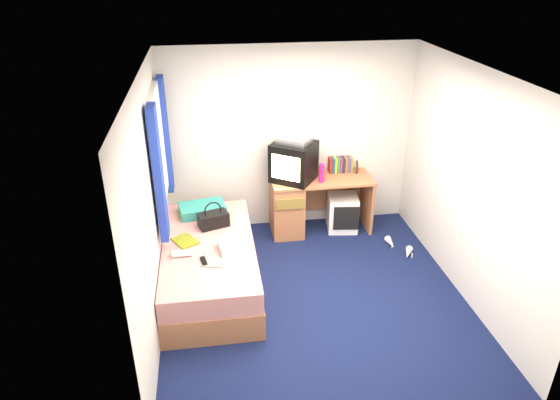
{
  "coord_description": "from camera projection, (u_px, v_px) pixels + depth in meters",
  "views": [
    {
      "loc": [
        -1.01,
        -4.29,
        3.36
      ],
      "look_at": [
        -0.27,
        0.7,
        0.84
      ],
      "focal_mm": 32.0,
      "sensor_mm": 36.0,
      "label": 1
    }
  ],
  "objects": [
    {
      "name": "towel",
      "position": [
        233.0,
        246.0,
        5.24
      ],
      "size": [
        0.33,
        0.29,
        0.1
      ],
      "primitive_type": "cube",
      "rotation": [
        0.0,
        0.0,
        0.17
      ],
      "color": "white",
      "rests_on": "bed"
    },
    {
      "name": "magazine",
      "position": [
        185.0,
        241.0,
        5.4
      ],
      "size": [
        0.32,
        0.35,
        0.01
      ],
      "primitive_type": "cube",
      "rotation": [
        0.0,
        0.0,
        0.52
      ],
      "color": "yellow",
      "rests_on": "bed"
    },
    {
      "name": "picture_frame",
      "position": [
        357.0,
        167.0,
        6.55
      ],
      "size": [
        0.05,
        0.12,
        0.14
      ],
      "primitive_type": "cube",
      "rotation": [
        0.0,
        0.0,
        -0.23
      ],
      "color": "black",
      "rests_on": "desk"
    },
    {
      "name": "window_assembly",
      "position": [
        160.0,
        152.0,
        5.39
      ],
      "size": [
        0.11,
        1.42,
        1.4
      ],
      "color": "silver",
      "rests_on": "room_shell"
    },
    {
      "name": "bed",
      "position": [
        210.0,
        264.0,
        5.5
      ],
      "size": [
        1.01,
        2.0,
        0.54
      ],
      "color": "#B7754C",
      "rests_on": "ground"
    },
    {
      "name": "vcr",
      "position": [
        294.0,
        140.0,
        6.13
      ],
      "size": [
        0.48,
        0.46,
        0.07
      ],
      "primitive_type": "cube",
      "rotation": [
        0.0,
        0.0,
        -0.63
      ],
      "color": "silver",
      "rests_on": "crt_tv"
    },
    {
      "name": "pink_water_bottle",
      "position": [
        322.0,
        174.0,
        6.25
      ],
      "size": [
        0.08,
        0.08,
        0.23
      ],
      "primitive_type": "cylinder",
      "rotation": [
        0.0,
        0.0,
        -0.1
      ],
      "color": "#E21F7C",
      "rests_on": "desk"
    },
    {
      "name": "storage_cube",
      "position": [
        342.0,
        212.0,
        6.65
      ],
      "size": [
        0.43,
        0.43,
        0.48
      ],
      "primitive_type": "cube",
      "rotation": [
        0.0,
        0.0,
        -0.13
      ],
      "color": "white",
      "rests_on": "ground"
    },
    {
      "name": "handbag",
      "position": [
        213.0,
        219.0,
        5.67
      ],
      "size": [
        0.37,
        0.28,
        0.31
      ],
      "rotation": [
        0.0,
        0.0,
        0.33
      ],
      "color": "black",
      "rests_on": "bed"
    },
    {
      "name": "crt_tv",
      "position": [
        294.0,
        162.0,
        6.25
      ],
      "size": [
        0.67,
        0.66,
        0.49
      ],
      "rotation": [
        0.0,
        0.0,
        -0.6
      ],
      "color": "black",
      "rests_on": "desk"
    },
    {
      "name": "white_heels",
      "position": [
        399.0,
        248.0,
        6.23
      ],
      "size": [
        0.27,
        0.49,
        0.09
      ],
      "color": "white",
      "rests_on": "ground"
    },
    {
      "name": "pillow",
      "position": [
        202.0,
        209.0,
        5.96
      ],
      "size": [
        0.58,
        0.42,
        0.12
      ],
      "primitive_type": "cube",
      "rotation": [
        0.0,
        0.0,
        0.18
      ],
      "color": "#1960A4",
      "rests_on": "bed"
    },
    {
      "name": "book_row",
      "position": [
        340.0,
        165.0,
        6.55
      ],
      "size": [
        0.31,
        0.13,
        0.2
      ],
      "color": "maroon",
      "rests_on": "desk"
    },
    {
      "name": "room_shell",
      "position": [
        318.0,
        174.0,
        4.78
      ],
      "size": [
        3.4,
        3.4,
        3.4
      ],
      "color": "white",
      "rests_on": "ground"
    },
    {
      "name": "water_bottle",
      "position": [
        182.0,
        253.0,
        5.13
      ],
      "size": [
        0.2,
        0.07,
        0.07
      ],
      "primitive_type": "cylinder",
      "rotation": [
        0.0,
        1.57,
        0.01
      ],
      "color": "white",
      "rests_on": "bed"
    },
    {
      "name": "desk",
      "position": [
        300.0,
        203.0,
        6.53
      ],
      "size": [
        1.3,
        0.55,
        0.75
      ],
      "color": "#B7754C",
      "rests_on": "ground"
    },
    {
      "name": "remote_control",
      "position": [
        204.0,
        261.0,
        5.05
      ],
      "size": [
        0.08,
        0.17,
        0.02
      ],
      "primitive_type": "cube",
      "rotation": [
        0.0,
        0.0,
        0.18
      ],
      "color": "black",
      "rests_on": "bed"
    },
    {
      "name": "aerosol_can",
      "position": [
        309.0,
        172.0,
        6.36
      ],
      "size": [
        0.05,
        0.05,
        0.18
      ],
      "primitive_type": "cylinder",
      "rotation": [
        0.0,
        0.0,
        0.12
      ],
      "color": "white",
      "rests_on": "desk"
    },
    {
      "name": "ground",
      "position": [
        314.0,
        296.0,
        5.43
      ],
      "size": [
        3.4,
        3.4,
        0.0
      ],
      "primitive_type": "plane",
      "color": "#0C1438",
      "rests_on": "ground"
    },
    {
      "name": "colour_swatch_fan",
      "position": [
        212.0,
        265.0,
        4.98
      ],
      "size": [
        0.23,
        0.12,
        0.01
      ],
      "primitive_type": "cube",
      "rotation": [
        0.0,
        0.0,
        -0.27
      ],
      "color": "gold",
      "rests_on": "bed"
    }
  ]
}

